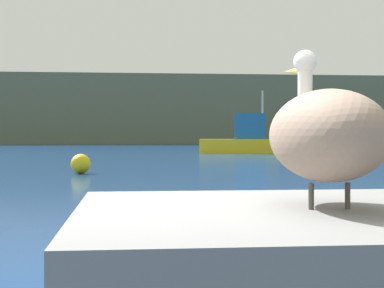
{
  "coord_description": "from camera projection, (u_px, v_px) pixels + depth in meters",
  "views": [
    {
      "loc": [
        -0.24,
        -3.8,
        1.16
      ],
      "look_at": [
        1.9,
        17.26,
        0.86
      ],
      "focal_mm": 57.27,
      "sensor_mm": 36.0,
      "label": 1
    }
  ],
  "objects": [
    {
      "name": "hillside_backdrop",
      "position": [
        132.0,
        110.0,
        83.74
      ],
      "size": [
        140.0,
        10.95,
        9.17
      ],
      "primitive_type": "cube",
      "color": "#5B664C",
      "rests_on": "ground"
    },
    {
      "name": "pier_dock",
      "position": [
        326.0,
        276.0,
        3.38
      ],
      "size": [
        2.75,
        2.25,
        0.75
      ],
      "primitive_type": "cube",
      "color": "gray",
      "rests_on": "ground"
    },
    {
      "name": "pelican",
      "position": [
        326.0,
        134.0,
        3.38
      ],
      "size": [
        0.59,
        1.46,
        0.93
      ],
      "rotation": [
        0.0,
        0.0,
        1.58
      ],
      "color": "gray",
      "rests_on": "pier_dock"
    },
    {
      "name": "fishing_boat_yellow",
      "position": [
        243.0,
        139.0,
        39.69
      ],
      "size": [
        5.27,
        2.43,
        4.06
      ],
      "rotation": [
        0.0,
        0.0,
        -0.17
      ],
      "color": "yellow",
      "rests_on": "ground"
    },
    {
      "name": "mooring_buoy",
      "position": [
        81.0,
        164.0,
        18.49
      ],
      "size": [
        0.6,
        0.6,
        0.6
      ],
      "primitive_type": "sphere",
      "color": "yellow",
      "rests_on": "ground"
    }
  ]
}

